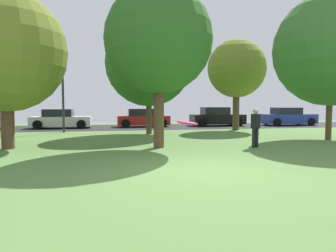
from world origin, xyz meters
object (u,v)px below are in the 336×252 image
Objects in this scene: maple_tree_far at (331,49)px; street_lamp_post at (63,96)px; parked_car_red at (143,118)px; birch_tree_lone at (10,56)px; parked_car_white at (61,119)px; oak_tree_left at (5,51)px; person_bystander at (255,126)px; maple_tree_near at (149,63)px; parked_car_blue at (288,117)px; oak_tree_right at (159,40)px; frisbee_disc at (187,123)px; parked_car_black at (217,117)px; oak_tree_center at (237,69)px.

street_lamp_post is (-13.44, 6.43, -2.15)m from maple_tree_far.
maple_tree_far is 13.84m from parked_car_red.
birch_tree_lone is 5.98m from parked_car_white.
oak_tree_left is 7.01m from birch_tree_lone.
street_lamp_post is at bearing 30.53° from person_bystander.
parked_car_blue is at bearing 23.93° from maple_tree_near.
frisbee_disc is at bearing -96.11° from oak_tree_right.
street_lamp_post is at bearing 80.89° from oak_tree_left.
oak_tree_right is at bearing -172.01° from maple_tree_far.
parked_car_white is 0.98× the size of parked_car_black.
frisbee_disc is at bearing -60.91° from oak_tree_left.
oak_tree_right is at bearing -44.16° from birch_tree_lone.
street_lamp_post is (2.93, 0.15, -2.31)m from birch_tree_lone.
frisbee_disc is (-0.88, -8.23, -2.79)m from oak_tree_right.
oak_tree_right reaches higher than oak_tree_center.
parked_car_blue is (8.84, 11.92, -0.18)m from person_bystander.
birch_tree_lone is 15.43m from parked_car_black.
parked_car_black is at bearing 175.38° from parked_car_blue.
maple_tree_far is 1.66× the size of parked_car_black.
oak_tree_right is 17.33m from parked_car_blue.
maple_tree_far is 6.27m from person_bystander.
maple_tree_near is 1.57× the size of parked_car_white.
oak_tree_left reaches higher than street_lamp_post.
oak_tree_right is 9.93m from oak_tree_center.
maple_tree_far reaches higher than parked_car_red.
birch_tree_lone reaches higher than oak_tree_center.
oak_tree_left is 0.89× the size of birch_tree_lone.
street_lamp_post is (-11.26, 0.12, -1.88)m from oak_tree_center.
oak_tree_left reaches higher than person_bystander.
maple_tree_far is 21.36× the size of frisbee_disc.
parked_car_blue is at bearing -2.48° from parked_car_red.
person_bystander is at bearing -126.55° from parked_car_blue.
birch_tree_lone reaches higher than parked_car_blue.
street_lamp_post reaches higher than parked_car_white.
oak_tree_right is 13.21m from parked_car_white.
person_bystander is 8.93m from frisbee_disc.
birch_tree_lone is at bearing -179.86° from oak_tree_center.
maple_tree_near reaches higher than oak_tree_right.
parked_car_red is at bearing 87.37° from oak_tree_right.
oak_tree_center is 8.02m from parked_car_blue.
street_lamp_post is at bearing 179.39° from oak_tree_center.
oak_tree_right is at bearing -138.44° from parked_car_blue.
parked_car_red is (1.42, 20.00, -0.86)m from frisbee_disc.
maple_tree_far reaches higher than parked_car_white.
person_bystander is 15.31m from parked_car_white.
birch_tree_lone is (-1.83, 6.72, 0.79)m from oak_tree_left.
oak_tree_center is 13.10m from parked_car_white.
person_bystander is 0.36× the size of parked_car_blue.
person_bystander is at bearing 57.97° from frisbee_disc.
frisbee_disc is 21.34m from parked_car_black.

